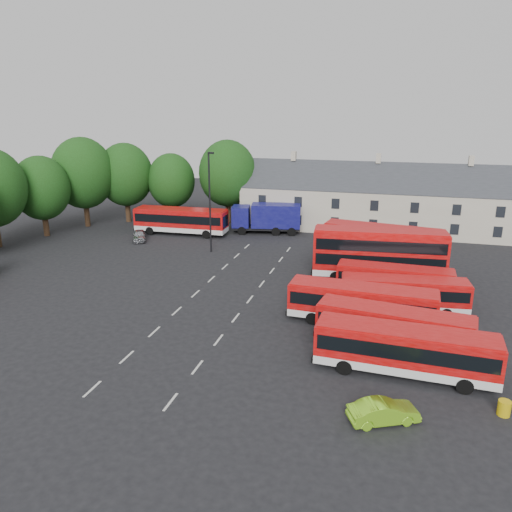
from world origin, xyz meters
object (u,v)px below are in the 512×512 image
object	(u,v)px
lime_car	(384,412)
grit_bin	(504,408)
lamppost	(210,200)
bus_row_a	(405,348)
silver_car	(139,235)
box_truck	(267,217)
bus_dd_south	(379,252)

from	to	relation	value
lime_car	grit_bin	xyz separation A→B (m)	(6.22, 2.36, -0.19)
lime_car	lamppost	bearing A→B (deg)	10.00
bus_row_a	lamppost	bearing A→B (deg)	135.98
silver_car	bus_row_a	bearing A→B (deg)	-65.38
silver_car	grit_bin	size ratio (longest dim) A/B	4.47
grit_bin	lamppost	xyz separation A→B (m)	(-26.02, 25.06, 5.53)
bus_row_a	box_truck	xyz separation A→B (m)	(-16.84, 32.23, 0.31)
silver_car	grit_bin	xyz separation A→B (m)	(36.25, -27.33, -0.22)
grit_bin	lime_car	bearing A→B (deg)	-159.24
bus_dd_south	lime_car	distance (m)	22.71
lime_car	lamppost	distance (m)	34.24
bus_row_a	lime_car	size ratio (longest dim) A/B	2.93
box_truck	lamppost	size ratio (longest dim) A/B	0.81
lamppost	silver_car	bearing A→B (deg)	167.53
bus_row_a	box_truck	bearing A→B (deg)	120.33
bus_row_a	silver_car	world-z (taller)	bus_row_a
bus_dd_south	grit_bin	distance (m)	21.68
lamppost	box_truck	bearing A→B (deg)	68.44
bus_dd_south	lime_car	size ratio (longest dim) A/B	3.30
bus_dd_south	grit_bin	size ratio (longest dim) A/B	14.51
bus_dd_south	lamppost	distance (m)	19.43
bus_dd_south	silver_car	distance (m)	29.73
bus_dd_south	silver_car	world-z (taller)	bus_dd_south
bus_dd_south	lamppost	size ratio (longest dim) A/B	1.10
box_truck	lamppost	xyz separation A→B (m)	(-3.99, -10.08, 3.81)
lime_car	bus_dd_south	bearing A→B (deg)	-22.66
lime_car	grit_bin	world-z (taller)	lime_car
box_truck	silver_car	size ratio (longest dim) A/B	2.40
bus_row_a	lime_car	world-z (taller)	bus_row_a
bus_dd_south	box_truck	bearing A→B (deg)	129.13
box_truck	grit_bin	distance (m)	41.52
grit_bin	lamppost	size ratio (longest dim) A/B	0.08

